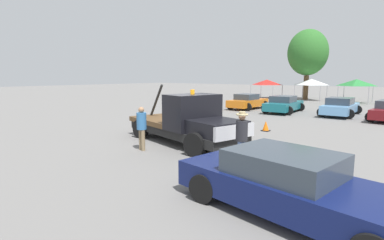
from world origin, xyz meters
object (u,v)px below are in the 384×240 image
(tow_truck, at_px, (188,123))
(person_near_truck, at_px, (242,134))
(tree_left, at_px, (308,53))
(traffic_cone, at_px, (266,126))
(person_at_hood, at_px, (142,125))
(canopy_tent_red, at_px, (267,82))
(parked_car_orange, at_px, (247,102))
(canopy_tent_white, at_px, (311,82))
(parked_car_skyblue, at_px, (340,107))
(canopy_tent_green, at_px, (356,83))
(parked_car_teal, at_px, (284,104))
(foreground_car, at_px, (292,185))

(tow_truck, relative_size, person_near_truck, 3.68)
(tree_left, distance_m, traffic_cone, 24.05)
(person_at_hood, xyz_separation_m, canopy_tent_red, (-7.79, 28.69, 1.08))
(parked_car_orange, distance_m, canopy_tent_white, 13.05)
(canopy_tent_red, bearing_deg, canopy_tent_white, 0.44)
(parked_car_skyblue, height_order, canopy_tent_red, canopy_tent_red)
(parked_car_orange, height_order, traffic_cone, parked_car_orange)
(parked_car_skyblue, bearing_deg, canopy_tent_green, 4.19)
(parked_car_teal, bearing_deg, traffic_cone, -167.68)
(foreground_car, relative_size, parked_car_skyblue, 1.12)
(person_at_hood, bearing_deg, person_near_truck, -63.63)
(person_at_hood, xyz_separation_m, parked_car_orange, (-3.76, 15.86, -0.35))
(tree_left, xyz_separation_m, traffic_cone, (5.22, -22.84, -5.39))
(person_near_truck, bearing_deg, person_at_hood, 5.00)
(foreground_car, xyz_separation_m, canopy_tent_green, (-4.05, 30.12, 1.53))
(tow_truck, height_order, parked_car_skyblue, tow_truck)
(person_near_truck, relative_size, person_at_hood, 1.04)
(parked_car_orange, distance_m, canopy_tent_red, 13.52)
(foreground_car, height_order, traffic_cone, foreground_car)
(parked_car_skyblue, relative_size, canopy_tent_white, 1.64)
(person_near_truck, distance_m, tree_left, 30.37)
(tow_truck, height_order, person_at_hood, tow_truck)
(parked_car_teal, bearing_deg, canopy_tent_red, 26.15)
(parked_car_orange, relative_size, canopy_tent_red, 1.42)
(foreground_car, xyz_separation_m, traffic_cone, (-4.55, 8.73, -0.40))
(parked_car_orange, height_order, canopy_tent_green, canopy_tent_green)
(person_near_truck, xyz_separation_m, person_at_hood, (-4.09, -0.58, -0.06))
(person_at_hood, bearing_deg, tree_left, 24.35)
(tree_left, height_order, traffic_cone, tree_left)
(canopy_tent_green, distance_m, tree_left, 6.85)
(parked_car_teal, xyz_separation_m, tree_left, (-2.85, 14.34, 5.00))
(canopy_tent_white, bearing_deg, tow_truck, -83.60)
(person_near_truck, bearing_deg, canopy_tent_red, -70.17)
(canopy_tent_green, bearing_deg, person_near_truck, -86.87)
(person_at_hood, xyz_separation_m, tree_left, (-3.15, 29.72, 4.65))
(canopy_tent_white, bearing_deg, canopy_tent_red, -179.56)
(foreground_car, relative_size, canopy_tent_red, 1.76)
(canopy_tent_white, distance_m, tree_left, 3.73)
(canopy_tent_red, bearing_deg, canopy_tent_green, -2.41)
(tow_truck, distance_m, parked_car_orange, 14.65)
(traffic_cone, bearing_deg, tow_truck, -104.71)
(foreground_car, bearing_deg, tree_left, 116.43)
(tow_truck, relative_size, canopy_tent_green, 2.24)
(parked_car_skyblue, height_order, canopy_tent_white, canopy_tent_white)
(person_near_truck, height_order, parked_car_skyblue, person_near_truck)
(person_at_hood, relative_size, parked_car_orange, 0.39)
(person_near_truck, xyz_separation_m, canopy_tent_red, (-11.88, 28.11, 1.02))
(parked_car_skyblue, xyz_separation_m, canopy_tent_green, (-1.14, 12.20, 1.53))
(traffic_cone, bearing_deg, foreground_car, -62.49)
(parked_car_orange, height_order, parked_car_skyblue, same)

